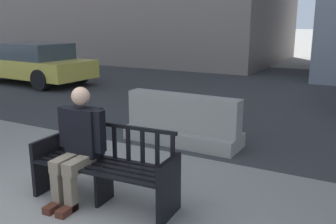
# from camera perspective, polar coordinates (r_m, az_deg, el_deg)

# --- Properties ---
(ground_plane) EXTENTS (200.00, 200.00, 0.00)m
(ground_plane) POSITION_cam_1_polar(r_m,az_deg,el_deg) (4.34, -22.90, -15.38)
(ground_plane) COLOR gray
(street_asphalt) EXTENTS (120.00, 12.00, 0.01)m
(street_asphalt) POSITION_cam_1_polar(r_m,az_deg,el_deg) (11.55, 13.04, 3.25)
(street_asphalt) COLOR #333335
(street_asphalt) RESTS_ON ground
(street_bench) EXTENTS (1.72, 0.63, 0.88)m
(street_bench) POSITION_cam_1_polar(r_m,az_deg,el_deg) (4.35, -9.61, -8.58)
(street_bench) COLOR black
(street_bench) RESTS_ON ground
(seated_person) EXTENTS (0.59, 0.74, 1.31)m
(seated_person) POSITION_cam_1_polar(r_m,az_deg,el_deg) (4.38, -13.45, -4.51)
(seated_person) COLOR black
(seated_person) RESTS_ON ground
(jersey_barrier_centre) EXTENTS (2.01, 0.70, 0.84)m
(jersey_barrier_centre) POSITION_cam_1_polar(r_m,az_deg,el_deg) (6.34, 2.22, -1.77)
(jersey_barrier_centre) COLOR gray
(jersey_barrier_centre) RESTS_ON ground
(car_taxi_near) EXTENTS (4.36, 2.02, 1.33)m
(car_taxi_near) POSITION_cam_1_polar(r_m,az_deg,el_deg) (13.22, -19.83, 7.01)
(car_taxi_near) COLOR #DBC64C
(car_taxi_near) RESTS_ON ground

